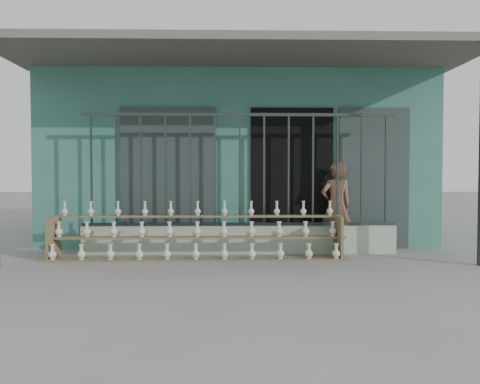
{
  "coord_description": "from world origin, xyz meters",
  "views": [
    {
      "loc": [
        -0.16,
        -6.15,
        1.25
      ],
      "look_at": [
        0.0,
        1.0,
        1.0
      ],
      "focal_mm": 35.0,
      "sensor_mm": 36.0,
      "label": 1
    }
  ],
  "objects": [
    {
      "name": "workshop_building",
      "position": [
        0.0,
        4.23,
        1.62
      ],
      "size": [
        7.4,
        6.6,
        3.21
      ],
      "color": "#326B5D",
      "rests_on": "ground"
    },
    {
      "name": "elderly_woman",
      "position": [
        1.61,
        1.55,
        0.74
      ],
      "size": [
        0.61,
        0.47,
        1.48
      ],
      "primitive_type": "imported",
      "rotation": [
        0.0,
        0.0,
        3.37
      ],
      "color": "brown",
      "rests_on": "ground"
    },
    {
      "name": "shelf_rack",
      "position": [
        -0.66,
        0.89,
        0.36
      ],
      "size": [
        4.5,
        0.68,
        0.85
      ],
      "color": "brown",
      "rests_on": "ground"
    },
    {
      "name": "parapet_wall",
      "position": [
        0.0,
        1.3,
        0.23
      ],
      "size": [
        5.0,
        0.2,
        0.45
      ],
      "primitive_type": "cube",
      "color": "#9BB299",
      "rests_on": "ground"
    },
    {
      "name": "security_fence",
      "position": [
        -0.0,
        1.3,
        1.35
      ],
      "size": [
        5.0,
        0.04,
        1.8
      ],
      "color": "#283330",
      "rests_on": "parapet_wall"
    },
    {
      "name": "ground",
      "position": [
        0.0,
        0.0,
        0.0
      ],
      "size": [
        60.0,
        60.0,
        0.0
      ],
      "primitive_type": "plane",
      "color": "slate"
    }
  ]
}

